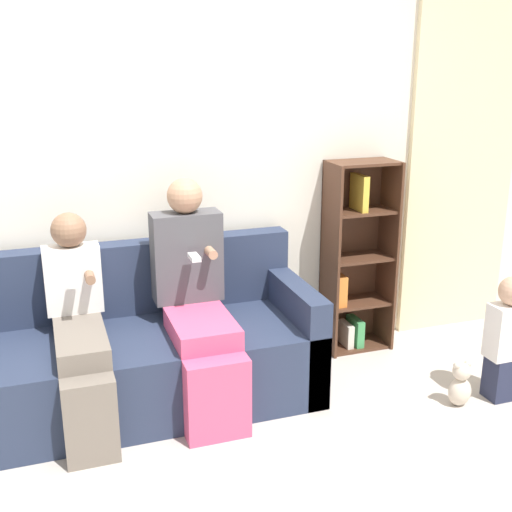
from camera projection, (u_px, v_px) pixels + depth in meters
ground_plane at (190, 442)px, 3.29m from camera, size 14.00×14.00×0.00m
back_wall at (146, 167)px, 3.76m from camera, size 10.00×0.06×2.55m
curtain_panel at (461, 167)px, 4.41m from camera, size 0.82×0.04×2.33m
couch at (125, 357)px, 3.58m from camera, size 2.12×0.81×0.86m
adult_seated at (196, 295)px, 3.51m from camera, size 0.39×0.77×1.25m
child_seated at (79, 326)px, 3.31m from camera, size 0.30×0.79×1.10m
toddler_standing at (508, 337)px, 3.62m from camera, size 0.23×0.16×0.74m
bookshelf at (355, 261)px, 4.24m from camera, size 0.44×0.27×1.27m
teddy_bear at (460, 385)px, 3.61m from camera, size 0.13×0.11×0.27m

